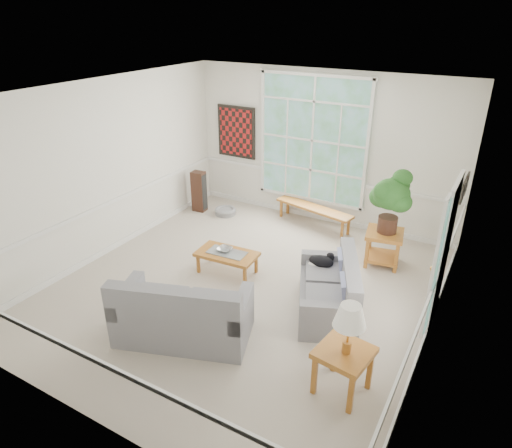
{
  "coord_description": "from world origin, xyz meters",
  "views": [
    {
      "loc": [
        3.16,
        -5.19,
        4.0
      ],
      "look_at": [
        0.1,
        0.2,
        1.05
      ],
      "focal_mm": 32.0,
      "sensor_mm": 36.0,
      "label": 1
    }
  ],
  "objects_px": {
    "loveseat_front": "(183,306)",
    "coffee_table": "(227,263)",
    "loveseat_right": "(328,286)",
    "side_table": "(342,370)",
    "end_table": "(383,248)"
  },
  "relations": [
    {
      "from": "loveseat_right",
      "to": "side_table",
      "type": "xyz_separation_m",
      "value": [
        0.72,
        -1.37,
        -0.12
      ]
    },
    {
      "from": "side_table",
      "to": "loveseat_front",
      "type": "bearing_deg",
      "value": -177.42
    },
    {
      "from": "loveseat_front",
      "to": "end_table",
      "type": "relative_size",
      "value": 2.88
    },
    {
      "from": "loveseat_front",
      "to": "coffee_table",
      "type": "xyz_separation_m",
      "value": [
        -0.38,
        1.63,
        -0.28
      ]
    },
    {
      "from": "loveseat_front",
      "to": "end_table",
      "type": "distance_m",
      "value": 3.66
    },
    {
      "from": "end_table",
      "to": "side_table",
      "type": "height_order",
      "value": "end_table"
    },
    {
      "from": "coffee_table",
      "to": "loveseat_right",
      "type": "bearing_deg",
      "value": -9.05
    },
    {
      "from": "loveseat_right",
      "to": "loveseat_front",
      "type": "height_order",
      "value": "loveseat_front"
    },
    {
      "from": "coffee_table",
      "to": "side_table",
      "type": "relative_size",
      "value": 1.7
    },
    {
      "from": "loveseat_right",
      "to": "end_table",
      "type": "height_order",
      "value": "loveseat_right"
    },
    {
      "from": "end_table",
      "to": "side_table",
      "type": "bearing_deg",
      "value": -82.67
    },
    {
      "from": "loveseat_right",
      "to": "coffee_table",
      "type": "bearing_deg",
      "value": 151.39
    },
    {
      "from": "coffee_table",
      "to": "side_table",
      "type": "xyz_separation_m",
      "value": [
        2.55,
        -1.53,
        0.11
      ]
    },
    {
      "from": "loveseat_front",
      "to": "coffee_table",
      "type": "distance_m",
      "value": 1.7
    },
    {
      "from": "loveseat_right",
      "to": "coffee_table",
      "type": "height_order",
      "value": "loveseat_right"
    }
  ]
}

